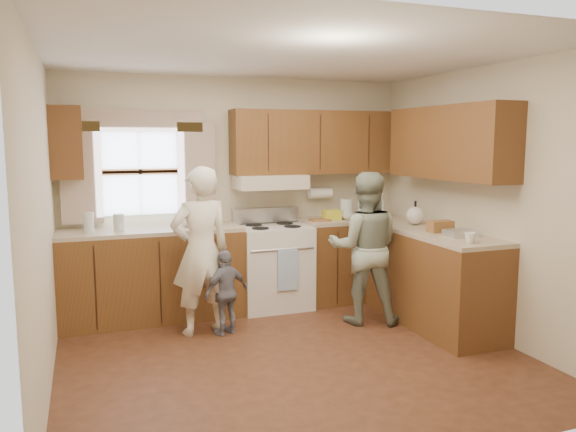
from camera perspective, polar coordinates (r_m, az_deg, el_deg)
name	(u,v)px	position (r m, az deg, el deg)	size (l,w,h in m)	color
room	(293,211)	(4.60, 0.54, 0.55)	(3.80, 3.80, 3.80)	#422614
kitchen_fixtures	(312,235)	(5.87, 2.45, -1.96)	(3.80, 2.25, 2.15)	#3F250D
stove	(273,265)	(6.17, -1.56, -5.01)	(0.76, 0.67, 1.07)	silver
woman_left	(201,251)	(5.32, -8.85, -3.55)	(0.58, 0.38, 1.59)	white
woman_right	(365,248)	(5.65, 7.81, -3.23)	(0.74, 0.57, 1.52)	#243B2E
child	(226,292)	(5.35, -6.29, -7.70)	(0.47, 0.20, 0.81)	gray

